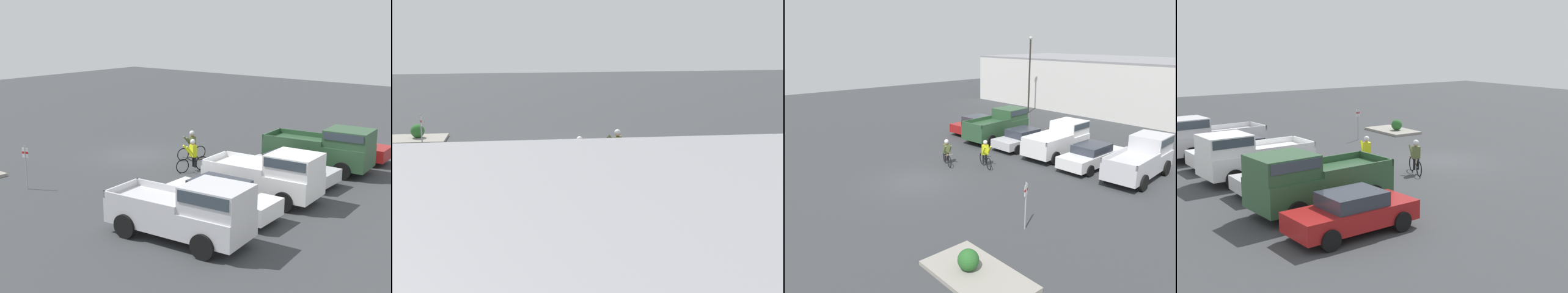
% 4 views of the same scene
% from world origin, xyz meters
% --- Properties ---
extents(ground_plane, '(80.00, 80.00, 0.00)m').
position_xyz_m(ground_plane, '(0.00, 0.00, 0.00)').
color(ground_plane, '#383A3D').
extents(sedan_0, '(2.10, 4.44, 1.40)m').
position_xyz_m(sedan_0, '(-6.46, 9.69, 0.71)').
color(sedan_0, maroon).
rests_on(sedan_0, ground_plane).
extents(pickup_truck_0, '(2.64, 5.45, 2.27)m').
position_xyz_m(pickup_truck_0, '(-3.69, 9.69, 1.18)').
color(pickup_truck_0, '#2D5133').
rests_on(pickup_truck_0, ground_plane).
extents(sedan_1, '(2.02, 4.47, 1.38)m').
position_xyz_m(sedan_1, '(-0.86, 9.22, 0.69)').
color(sedan_1, silver).
rests_on(sedan_1, ground_plane).
extents(pickup_truck_1, '(2.51, 5.05, 2.17)m').
position_xyz_m(pickup_truck_1, '(1.91, 9.88, 1.12)').
color(pickup_truck_1, white).
rests_on(pickup_truck_1, ground_plane).
extents(sedan_2, '(2.08, 4.81, 1.43)m').
position_xyz_m(sedan_2, '(4.74, 9.24, 0.73)').
color(sedan_2, white).
rests_on(sedan_2, ground_plane).
extents(pickup_truck_2, '(2.52, 5.38, 2.23)m').
position_xyz_m(pickup_truck_2, '(7.50, 10.00, 1.16)').
color(pickup_truck_2, silver).
rests_on(pickup_truck_2, ground_plane).
extents(cyclist_0, '(1.77, 0.72, 1.69)m').
position_xyz_m(cyclist_0, '(0.52, 4.48, 0.84)').
color(cyclist_0, black).
rests_on(cyclist_0, ground_plane).
extents(cyclist_1, '(1.70, 0.70, 1.63)m').
position_xyz_m(cyclist_1, '(-1.31, 2.95, 0.83)').
color(cyclist_1, black).
rests_on(cyclist_1, ground_plane).
extents(fire_lane_sign, '(0.13, 0.29, 2.03)m').
position_xyz_m(fire_lane_sign, '(7.49, 0.49, 1.23)').
color(fire_lane_sign, '#9E9EA3').
rests_on(fire_lane_sign, ground_plane).
extents(curb_island, '(3.72, 2.11, 0.15)m').
position_xyz_m(curb_island, '(8.74, -3.10, 0.07)').
color(curb_island, gray).
rests_on(curb_island, ground_plane).
extents(shrub, '(0.72, 0.72, 0.72)m').
position_xyz_m(shrub, '(8.37, -3.18, 0.51)').
color(shrub, '#286028').
rests_on(shrub, curb_island).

